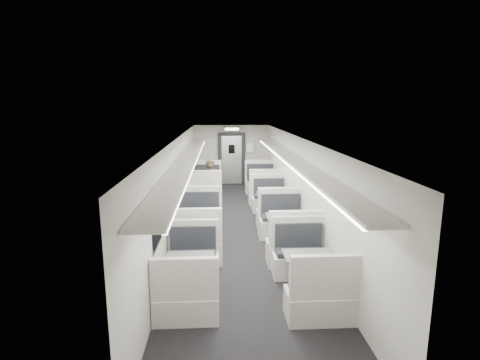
{
  "coord_description": "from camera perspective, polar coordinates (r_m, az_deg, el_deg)",
  "views": [
    {
      "loc": [
        -0.48,
        -9.11,
        3.17
      ],
      "look_at": [
        0.1,
        1.48,
        1.05
      ],
      "focal_mm": 28.0,
      "sensor_mm": 36.0,
      "label": 1
    }
  ],
  "objects": [
    {
      "name": "booth_left_c",
      "position": [
        8.58,
        -6.49,
        -7.61
      ],
      "size": [
        1.11,
        2.24,
        1.2
      ],
      "color": "#B1ADA7",
      "rests_on": "room"
    },
    {
      "name": "booth_right_b",
      "position": [
        10.69,
        4.95,
        -3.92
      ],
      "size": [
        1.03,
        2.09,
        1.12
      ],
      "color": "#B1ADA7",
      "rests_on": "room"
    },
    {
      "name": "window_b",
      "position": [
        10.52,
        -8.58,
        1.19
      ],
      "size": [
        0.02,
        1.18,
        0.84
      ],
      "primitive_type": "cube",
      "color": "black",
      "rests_on": "room"
    },
    {
      "name": "booth_right_c",
      "position": [
        8.5,
        7.14,
        -7.87
      ],
      "size": [
        1.08,
        2.2,
        1.18
      ],
      "color": "#B1ADA7",
      "rests_on": "room"
    },
    {
      "name": "booth_right_a",
      "position": [
        13.05,
        3.46,
        -1.02
      ],
      "size": [
        1.09,
        2.22,
        1.19
      ],
      "color": "#B1ADA7",
      "rests_on": "room"
    },
    {
      "name": "window_d",
      "position": [
        6.27,
        -12.31,
        -5.86
      ],
      "size": [
        0.02,
        1.18,
        0.84
      ],
      "primitive_type": "cube",
      "color": "black",
      "rests_on": "room"
    },
    {
      "name": "room",
      "position": [
        9.33,
        -0.11,
        -0.9
      ],
      "size": [
        3.24,
        12.24,
        2.64
      ],
      "color": "black",
      "rests_on": "ground"
    },
    {
      "name": "vestibule_door",
      "position": [
        15.2,
        -1.29,
        3.21
      ],
      "size": [
        1.1,
        0.13,
        2.1
      ],
      "color": "black",
      "rests_on": "room"
    },
    {
      "name": "wall_notice",
      "position": [
        15.17,
        1.55,
        4.95
      ],
      "size": [
        0.32,
        0.02,
        0.4
      ],
      "primitive_type": "cube",
      "color": "white",
      "rests_on": "room"
    },
    {
      "name": "window_a",
      "position": [
        12.68,
        -7.66,
        2.93
      ],
      "size": [
        0.02,
        1.18,
        0.84
      ],
      "primitive_type": "cube",
      "color": "black",
      "rests_on": "room"
    },
    {
      "name": "passenger",
      "position": [
        11.83,
        -4.51,
        -0.52
      ],
      "size": [
        0.56,
        0.37,
        1.52
      ],
      "primitive_type": "imported",
      "rotation": [
        0.0,
        0.0,
        0.01
      ],
      "color": "black",
      "rests_on": "room"
    },
    {
      "name": "booth_left_a",
      "position": [
        12.57,
        -5.42,
        -1.43
      ],
      "size": [
        1.14,
        2.32,
        1.24
      ],
      "color": "#B1ADA7",
      "rests_on": "room"
    },
    {
      "name": "booth_left_b",
      "position": [
        10.85,
        -5.78,
        -3.85
      ],
      "size": [
        0.96,
        1.95,
        1.04
      ],
      "color": "#B1ADA7",
      "rests_on": "room"
    },
    {
      "name": "exit_sign",
      "position": [
        14.59,
        -1.24,
        7.77
      ],
      "size": [
        0.62,
        0.12,
        0.16
      ],
      "color": "black",
      "rests_on": "room"
    },
    {
      "name": "booth_right_d",
      "position": [
        6.64,
        10.37,
        -13.89
      ],
      "size": [
        1.01,
        2.05,
        1.1
      ],
      "color": "#B1ADA7",
      "rests_on": "room"
    },
    {
      "name": "luggage_rack_right",
      "position": [
        9.07,
        7.88,
        3.23
      ],
      "size": [
        0.46,
        10.4,
        0.09
      ],
      "color": "#B1ADA7",
      "rests_on": "room"
    },
    {
      "name": "luggage_rack_left",
      "position": [
        8.93,
        -8.01,
        3.1
      ],
      "size": [
        0.46,
        10.4,
        0.09
      ],
      "color": "#B1ADA7",
      "rests_on": "room"
    },
    {
      "name": "window_c",
      "position": [
        8.37,
        -9.97,
        -1.44
      ],
      "size": [
        0.02,
        1.18,
        0.84
      ],
      "primitive_type": "cube",
      "color": "black",
      "rests_on": "room"
    },
    {
      "name": "booth_left_d",
      "position": [
        6.56,
        -7.6,
        -14.22
      ],
      "size": [
        0.97,
        1.97,
        1.06
      ],
      "color": "#B1ADA7",
      "rests_on": "room"
    }
  ]
}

